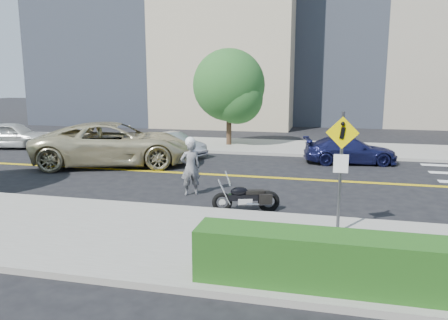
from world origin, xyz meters
The scene contains 12 objects.
ground_plane centered at (0.00, 0.00, 0.00)m, with size 120.00×120.00×0.00m, color black.
sidewalk_near centered at (0.00, -7.50, 0.07)m, with size 60.00×5.00×0.15m, color #9E9B91.
sidewalk_far centered at (0.00, 7.50, 0.07)m, with size 60.00×5.00×0.15m, color #9E9B91.
building_mid centered at (8.00, 26.00, 10.00)m, with size 18.00×14.00×20.00m, color #A39984.
pedestrian_sign centered at (4.20, -6.31, 1.96)m, with size 0.78×0.08×3.00m.
motorcyclist centered at (-0.62, -3.23, 1.00)m, with size 0.82×0.73×2.00m.
motorcycle centered at (1.56, -4.60, 0.60)m, with size 1.96×0.60×1.19m, color black, non-canonical shape.
suv centered at (-5.60, 0.93, 0.99)m, with size 3.27×7.09×1.97m, color #C1B78E.
parked_car_white centered at (-13.52, 4.01, 0.75)m, with size 1.78×4.42×1.50m, color silver.
parked_car_silver centered at (-3.81, 3.70, 0.60)m, with size 1.28×3.67×1.21m, color #AFB0B7.
parked_car_blue centered at (4.89, 3.86, 0.62)m, with size 1.73×4.25×1.23m, color #1A1D4E.
tree_far_a centered at (-1.72, 7.35, 3.54)m, with size 4.09×4.09×5.59m.
Camera 1 is at (3.87, -17.05, 3.94)m, focal length 35.00 mm.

